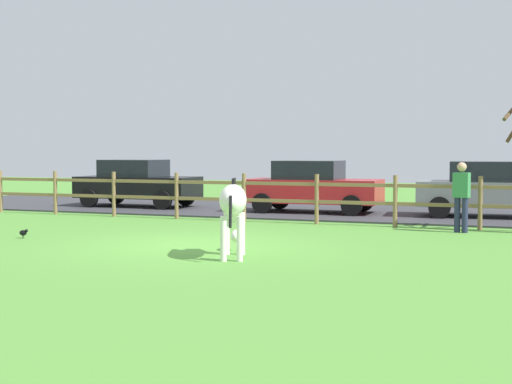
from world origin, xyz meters
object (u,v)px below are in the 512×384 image
object	(u,v)px
parked_car_grey	(489,189)
visitor_near_fence	(461,194)
zebra	(233,206)
crow_on_grass	(24,233)
parked_car_red	(313,186)
parked_car_black	(137,183)

from	to	relation	value
parked_car_grey	visitor_near_fence	bearing A→B (deg)	-96.09
zebra	crow_on_grass	world-z (taller)	zebra
crow_on_grass	parked_car_grey	size ratio (longest dim) A/B	0.05
parked_car_grey	parked_car_red	distance (m)	5.08
crow_on_grass	parked_car_black	bearing A→B (deg)	103.46
parked_car_grey	parked_car_red	world-z (taller)	same
crow_on_grass	parked_car_red	xyz separation A→B (m)	(4.13, 8.14, 0.72)
parked_car_grey	parked_car_black	world-z (taller)	same
zebra	crow_on_grass	size ratio (longest dim) A/B	8.68
parked_car_black	parked_car_grey	bearing A→B (deg)	0.95
zebra	parked_car_black	xyz separation A→B (m)	(-7.32, 9.18, -0.08)
zebra	parked_car_grey	size ratio (longest dim) A/B	0.45
parked_car_black	parked_car_red	size ratio (longest dim) A/B	1.00
parked_car_red	visitor_near_fence	world-z (taller)	visitor_near_fence
parked_car_black	visitor_near_fence	xyz separation A→B (m)	(10.76, -3.67, 0.06)
zebra	parked_car_red	bearing A→B (deg)	97.64
zebra	visitor_near_fence	world-z (taller)	visitor_near_fence
parked_car_grey	parked_car_red	bearing A→B (deg)	-176.98
zebra	crow_on_grass	distance (m)	5.50
crow_on_grass	visitor_near_fence	xyz separation A→B (m)	(8.79, 4.56, 0.78)
zebra	parked_car_black	bearing A→B (deg)	128.57
zebra	visitor_near_fence	xyz separation A→B (m)	(3.44, 5.51, -0.02)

